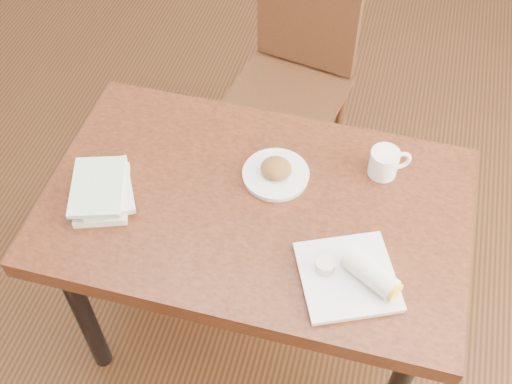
% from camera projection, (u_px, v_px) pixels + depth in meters
% --- Properties ---
extents(ground, '(4.00, 5.00, 0.01)m').
position_uv_depth(ground, '(256.00, 326.00, 2.39)').
color(ground, '#472814').
rests_on(ground, ground).
extents(table, '(1.19, 0.74, 0.75)m').
position_uv_depth(table, '(256.00, 222.00, 1.87)').
color(table, '#602C17').
rests_on(table, ground).
extents(chair_far, '(0.49, 0.49, 0.95)m').
position_uv_depth(chair_far, '(295.00, 69.00, 2.46)').
color(chair_far, '#492715').
rests_on(chair_far, ground).
extents(plate_scone, '(0.19, 0.19, 0.06)m').
position_uv_depth(plate_scone, '(276.00, 172.00, 1.85)').
color(plate_scone, white).
rests_on(plate_scone, table).
extents(coffee_mug, '(0.12, 0.08, 0.09)m').
position_uv_depth(coffee_mug, '(385.00, 162.00, 1.84)').
color(coffee_mug, white).
rests_on(coffee_mug, table).
extents(plate_burrito, '(0.32, 0.32, 0.08)m').
position_uv_depth(plate_burrito, '(355.00, 276.00, 1.63)').
color(plate_burrito, white).
rests_on(plate_burrito, table).
extents(book_stack, '(0.23, 0.26, 0.06)m').
position_uv_depth(book_stack, '(102.00, 190.00, 1.80)').
color(book_stack, white).
rests_on(book_stack, table).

